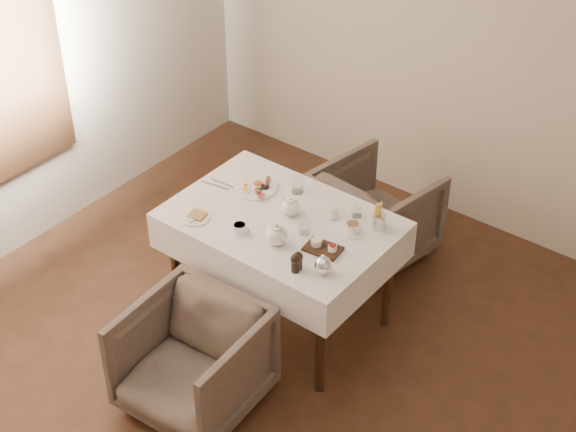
% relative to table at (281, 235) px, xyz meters
% --- Properties ---
extents(table, '(1.28, 0.88, 0.75)m').
position_rel_table_xyz_m(table, '(0.00, 0.00, 0.00)').
color(table, black).
rests_on(table, ground).
extents(armchair_near, '(0.72, 0.74, 0.63)m').
position_rel_table_xyz_m(armchair_near, '(0.05, -0.84, -0.32)').
color(armchair_near, '#4B3F37').
rests_on(armchair_near, ground).
extents(armchair_far, '(0.79, 0.81, 0.64)m').
position_rel_table_xyz_m(armchair_far, '(0.08, 0.89, -0.32)').
color(armchair_far, '#4B3F37').
rests_on(armchair_far, ground).
extents(breakfast_plate, '(0.26, 0.26, 0.03)m').
position_rel_table_xyz_m(breakfast_plate, '(-0.31, 0.15, 0.13)').
color(breakfast_plate, white).
rests_on(breakfast_plate, table).
extents(side_plate, '(0.19, 0.18, 0.02)m').
position_rel_table_xyz_m(side_plate, '(-0.40, -0.30, 0.12)').
color(side_plate, white).
rests_on(side_plate, table).
extents(teapot_centre, '(0.19, 0.17, 0.12)m').
position_rel_table_xyz_m(teapot_centre, '(0.02, 0.06, 0.18)').
color(teapot_centre, white).
rests_on(teapot_centre, table).
extents(teapot_front, '(0.20, 0.17, 0.14)m').
position_rel_table_xyz_m(teapot_front, '(0.13, -0.20, 0.19)').
color(teapot_front, white).
rests_on(teapot_front, table).
extents(creamer, '(0.07, 0.07, 0.08)m').
position_rel_table_xyz_m(creamer, '(0.23, 0.19, 0.16)').
color(creamer, white).
rests_on(creamer, table).
extents(teacup_near, '(0.12, 0.12, 0.06)m').
position_rel_table_xyz_m(teacup_near, '(-0.10, -0.25, 0.14)').
color(teacup_near, white).
rests_on(teacup_near, table).
extents(teacup_far, '(0.13, 0.13, 0.06)m').
position_rel_table_xyz_m(teacup_far, '(0.40, 0.14, 0.15)').
color(teacup_far, white).
rests_on(teacup_far, table).
extents(glass_left, '(0.09, 0.09, 0.10)m').
position_rel_table_xyz_m(glass_left, '(-0.09, 0.27, 0.17)').
color(glass_left, silver).
rests_on(glass_left, table).
extents(glass_mid, '(0.08, 0.08, 0.09)m').
position_rel_table_xyz_m(glass_mid, '(0.19, -0.03, 0.16)').
color(glass_mid, silver).
rests_on(glass_mid, table).
extents(glass_right, '(0.07, 0.07, 0.09)m').
position_rel_table_xyz_m(glass_right, '(0.33, 0.28, 0.16)').
color(glass_right, silver).
rests_on(glass_right, table).
extents(condiment_board, '(0.21, 0.16, 0.05)m').
position_rel_table_xyz_m(condiment_board, '(0.36, -0.09, 0.13)').
color(condiment_board, black).
rests_on(condiment_board, table).
extents(pepper_mill_left, '(0.06, 0.06, 0.11)m').
position_rel_table_xyz_m(pepper_mill_left, '(0.35, -0.32, 0.17)').
color(pepper_mill_left, black).
rests_on(pepper_mill_left, table).
extents(pepper_mill_right, '(0.06, 0.06, 0.11)m').
position_rel_table_xyz_m(pepper_mill_right, '(0.35, -0.30, 0.17)').
color(pepper_mill_right, black).
rests_on(pepper_mill_right, table).
extents(silver_pot, '(0.12, 0.10, 0.12)m').
position_rel_table_xyz_m(silver_pot, '(0.48, -0.25, 0.18)').
color(silver_pot, white).
rests_on(silver_pot, table).
extents(fries_cup, '(0.08, 0.08, 0.17)m').
position_rel_table_xyz_m(fries_cup, '(0.49, 0.26, 0.19)').
color(fries_cup, silver).
rests_on(fries_cup, table).
extents(cutlery_fork, '(0.18, 0.03, 0.00)m').
position_rel_table_xyz_m(cutlery_fork, '(-0.49, 0.06, 0.12)').
color(cutlery_fork, silver).
rests_on(cutlery_fork, table).
extents(cutlery_knife, '(0.19, 0.05, 0.00)m').
position_rel_table_xyz_m(cutlery_knife, '(-0.52, 0.02, 0.12)').
color(cutlery_knife, silver).
rests_on(cutlery_knife, table).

